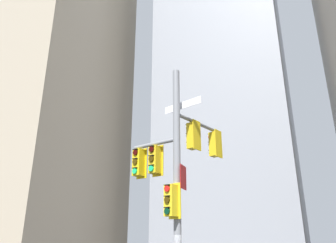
# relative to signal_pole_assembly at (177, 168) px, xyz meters

# --- Properties ---
(building_tower_left) EXTENTS (12.14, 12.14, 49.60)m
(building_tower_left) POSITION_rel_signal_pole_assembly_xyz_m (-17.82, 10.68, 20.06)
(building_tower_left) COLOR tan
(building_tower_left) RESTS_ON ground
(building_mid_block) EXTENTS (12.02, 12.02, 33.10)m
(building_mid_block) POSITION_rel_signal_pole_assembly_xyz_m (-2.70, 21.05, 11.81)
(building_mid_block) COLOR #9399A3
(building_mid_block) RESTS_ON ground
(signal_pole_assembly) EXTENTS (2.87, 3.23, 8.36)m
(signal_pole_assembly) POSITION_rel_signal_pole_assembly_xyz_m (0.00, 0.00, 0.00)
(signal_pole_assembly) COLOR gray
(signal_pole_assembly) RESTS_ON ground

